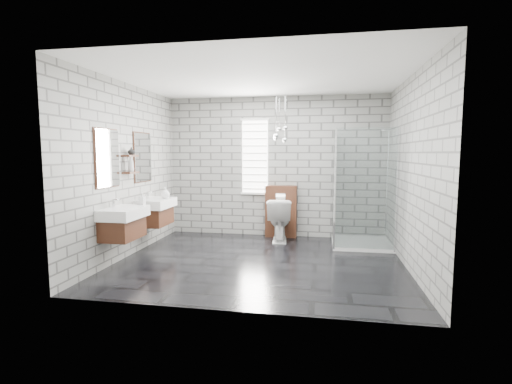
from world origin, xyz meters
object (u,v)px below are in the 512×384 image
(vanity_left, at_px, (121,214))
(vanity_right, at_px, (154,204))
(toilet, at_px, (279,219))
(shower_enclosure, at_px, (356,218))
(cistern_panel, at_px, (281,211))

(vanity_left, xyz_separation_m, vanity_right, (0.00, 1.05, 0.00))
(vanity_right, xyz_separation_m, toilet, (2.04, 0.93, -0.36))
(vanity_right, xyz_separation_m, shower_enclosure, (3.41, 0.72, -0.25))
(vanity_right, height_order, shower_enclosure, shower_enclosure)
(cistern_panel, bearing_deg, vanity_left, -131.75)
(cistern_panel, xyz_separation_m, toilet, (0.00, -0.31, -0.11))
(vanity_left, height_order, vanity_right, same)
(vanity_left, relative_size, vanity_right, 1.00)
(vanity_right, bearing_deg, vanity_left, -90.00)
(vanity_right, distance_m, toilet, 2.27)
(vanity_right, relative_size, toilet, 1.99)
(vanity_right, bearing_deg, toilet, 24.50)
(vanity_left, xyz_separation_m, shower_enclosure, (3.41, 1.77, -0.25))
(vanity_left, distance_m, shower_enclosure, 3.85)
(vanity_left, relative_size, toilet, 1.99)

